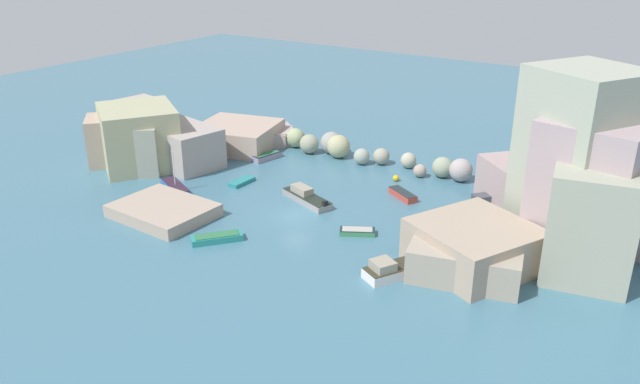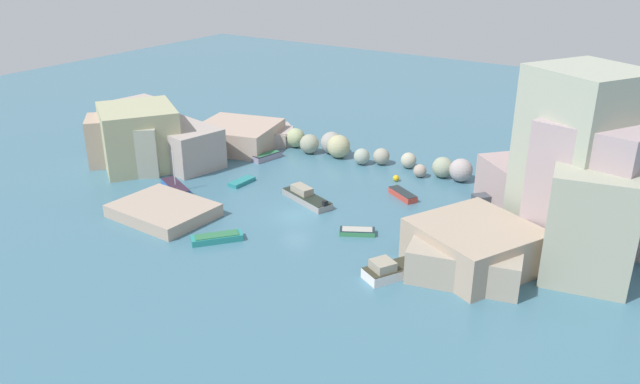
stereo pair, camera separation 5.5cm
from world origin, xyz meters
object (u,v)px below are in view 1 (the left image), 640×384
at_px(moored_boat_4, 176,188).
at_px(moored_boat_8, 403,195).
at_px(moored_boat_2, 390,270).
at_px(moored_boat_7, 357,231).
at_px(moored_boat_3, 489,206).
at_px(moored_boat_9, 157,216).
at_px(moored_boat_5, 267,156).
at_px(stone_dock, 163,210).
at_px(moored_boat_6, 242,182).
at_px(moored_boat_1, 306,197).
at_px(moored_boat_0, 217,238).
at_px(channel_buoy, 396,178).

xyz_separation_m(moored_boat_4, moored_boat_8, (19.81, 11.18, -0.08)).
xyz_separation_m(moored_boat_2, moored_boat_7, (-5.71, 4.91, -0.31)).
height_order(moored_boat_3, moored_boat_9, moored_boat_3).
distance_m(moored_boat_4, moored_boat_5, 12.86).
distance_m(moored_boat_2, moored_boat_4, 26.05).
bearing_deg(stone_dock, moored_boat_7, 21.50).
height_order(moored_boat_3, moored_boat_8, moored_boat_3).
bearing_deg(stone_dock, moored_boat_2, 4.29).
distance_m(moored_boat_5, moored_boat_6, 7.78).
bearing_deg(moored_boat_9, moored_boat_4, 113.86).
relative_size(moored_boat_3, moored_boat_6, 1.73).
height_order(moored_boat_3, moored_boat_4, moored_boat_4).
bearing_deg(moored_boat_4, moored_boat_8, 54.41).
height_order(moored_boat_2, moored_boat_6, moored_boat_2).
relative_size(stone_dock, moored_boat_3, 1.65).
bearing_deg(moored_boat_8, moored_boat_1, 68.95).
distance_m(moored_boat_0, moored_boat_8, 19.33).
bearing_deg(channel_buoy, moored_boat_6, -144.07).
distance_m(moored_boat_1, moored_boat_7, 8.51).
bearing_deg(moored_boat_9, moored_boat_7, 17.41).
xyz_separation_m(moored_boat_0, moored_boat_2, (14.95, 2.80, 0.27)).
relative_size(stone_dock, moored_boat_4, 1.74).
xyz_separation_m(channel_buoy, moored_boat_0, (-6.32, -20.78, -0.02)).
relative_size(stone_dock, moored_boat_7, 2.68).
distance_m(moored_boat_5, moored_boat_8, 18.10).
distance_m(moored_boat_2, moored_boat_8, 15.58).
relative_size(stone_dock, channel_buoy, 13.22).
relative_size(moored_boat_6, moored_boat_8, 0.85).
xyz_separation_m(stone_dock, moored_boat_3, (24.60, 17.53, -0.00)).
bearing_deg(moored_boat_0, channel_buoy, 22.41).
xyz_separation_m(stone_dock, moored_boat_6, (0.77, 10.20, -0.38)).
distance_m(stone_dock, moored_boat_3, 30.21).
bearing_deg(moored_boat_9, moored_boat_6, 79.06).
distance_m(moored_boat_1, moored_boat_9, 14.15).
relative_size(moored_boat_2, moored_boat_6, 1.53).
bearing_deg(moored_boat_7, moored_boat_5, 119.71).
xyz_separation_m(moored_boat_3, moored_boat_4, (-27.99, -12.67, -0.17)).
bearing_deg(moored_boat_6, stone_dock, 177.75).
distance_m(moored_boat_4, moored_boat_9, 6.48).
distance_m(moored_boat_4, moored_boat_6, 6.77).
relative_size(moored_boat_0, moored_boat_4, 0.83).
bearing_deg(stone_dock, moored_boat_9, -101.48).
bearing_deg(moored_boat_6, moored_boat_4, 144.13).
height_order(moored_boat_7, moored_boat_8, moored_boat_8).
relative_size(moored_boat_3, moored_boat_4, 1.06).
bearing_deg(channel_buoy, moored_boat_7, -77.43).
distance_m(moored_boat_1, moored_boat_6, 8.21).
distance_m(moored_boat_1, moored_boat_8, 9.56).
bearing_deg(moored_boat_5, moored_boat_4, 3.40).
bearing_deg(moored_boat_0, moored_boat_8, 11.90).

